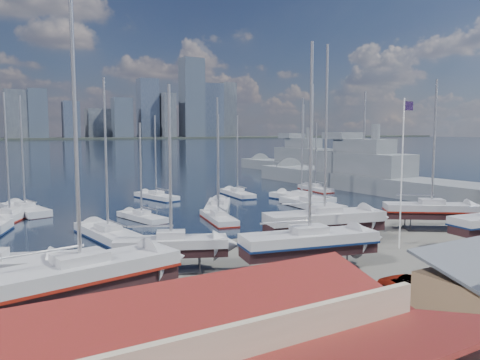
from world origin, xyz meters
TOP-DOWN VIEW (x-y plane):
  - ground at (0.00, -10.00)m, footprint 1400.00×1400.00m
  - water at (0.00, 300.00)m, footprint 1400.00×600.00m
  - sailboat_cradle_1 at (-20.24, -11.52)m, footprint 11.58×5.13m
  - sailboat_cradle_2 at (-12.95, -6.69)m, footprint 8.29×5.28m
  - sailboat_cradle_3 at (-4.17, -11.46)m, footprint 10.50×4.89m
  - sailboat_cradle_4 at (2.03, -5.90)m, footprint 11.25×5.38m
  - sailboat_cradle_6 at (15.69, -6.64)m, footprint 9.23×7.58m
  - sailboat_moored_1 at (-21.42, 20.85)m, footprint 7.37×10.20m
  - sailboat_moored_2 at (-19.45, 24.74)m, footprint 5.05×10.36m
  - sailboat_moored_3 at (-14.22, 5.85)m, footprint 4.34×10.79m
  - sailboat_moored_4 at (-8.49, 13.19)m, footprint 3.79×7.95m
  - sailboat_moored_5 at (-1.26, 28.06)m, footprint 4.39×9.03m
  - sailboat_moored_6 at (-1.26, 8.19)m, footprint 4.00×8.66m
  - sailboat_moored_7 at (2.21, 14.97)m, footprint 7.54×9.94m
  - sailboat_moored_8 at (10.71, 24.64)m, footprint 3.41×8.98m
  - sailboat_moored_9 at (13.38, 9.92)m, footprint 3.96×11.37m
  - sailboat_moored_10 at (16.27, 15.68)m, footprint 5.06×10.77m
  - sailboat_moored_11 at (25.51, 23.79)m, footprint 3.33×8.35m
  - naval_ship_east at (33.65, 20.95)m, footprint 8.83×50.90m
  - naval_ship_west at (44.98, 52.16)m, footprint 8.30×44.95m
  - car_a at (-7.04, -20.25)m, footprint 2.65×4.10m
  - car_b at (-2.08, -19.23)m, footprint 4.31×2.33m
  - car_c at (-2.74, -20.31)m, footprint 2.51×5.44m
  - flagpole at (6.62, -10.50)m, footprint 1.13×0.12m

SIDE VIEW (x-z plane):
  - water at x=0.00m, z-range -0.35..0.05m
  - ground at x=0.00m, z-range 0.00..0.00m
  - sailboat_moored_1 at x=-21.42m, z-range -7.24..7.86m
  - sailboat_moored_8 at x=10.71m, z-range -6.24..6.86m
  - sailboat_moored_10 at x=16.27m, z-range -7.46..8.07m
  - sailboat_moored_5 at x=-1.26m, z-range -6.20..6.81m
  - sailboat_moored_3 at x=-14.22m, z-range -7.53..8.15m
  - sailboat_moored_6 at x=-1.26m, z-range -5.94..6.56m
  - sailboat_moored_11 at x=25.51m, z-range -5.76..6.38m
  - sailboat_moored_7 at x=2.21m, z-range -7.18..7.82m
  - sailboat_moored_2 at x=-19.45m, z-range -7.21..7.86m
  - sailboat_moored_9 at x=13.38m, z-range -8.10..8.75m
  - sailboat_moored_4 at x=-8.49m, z-range -5.46..6.11m
  - car_a at x=-7.04m, z-range 0.00..1.30m
  - car_b at x=-2.08m, z-range 0.00..1.35m
  - car_c at x=-2.74m, z-range 0.00..1.51m
  - naval_ship_west at x=44.98m, z-range -7.35..10.68m
  - naval_ship_east at x=33.65m, z-range -7.62..10.95m
  - sailboat_cradle_2 at x=-12.95m, z-range -4.74..8.63m
  - sailboat_cradle_6 at x=15.69m, z-range -5.61..9.68m
  - sailboat_cradle_3 at x=-4.17m, z-range -6.09..10.26m
  - sailboat_cradle_4 at x=2.03m, z-range -6.63..10.95m
  - sailboat_cradle_1 at x=-20.24m, z-range -6.80..11.14m
  - flagpole at x=6.62m, z-range 1.04..13.93m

